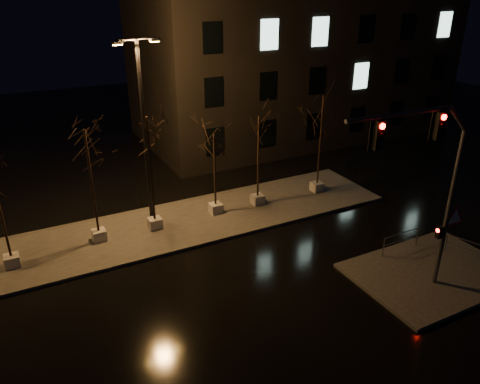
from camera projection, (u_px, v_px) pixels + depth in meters
ground at (247, 279)px, 20.60m from camera, size 90.00×90.00×0.00m
median at (195, 220)px, 25.42m from camera, size 22.00×5.00×0.15m
sidewalk_corner at (431, 273)px, 20.88m from camera, size 7.00×5.00×0.15m
building at (295, 41)px, 37.91m from camera, size 25.00×12.00×15.00m
tree_1 at (88, 156)px, 21.53m from camera, size 1.80×1.80×5.89m
tree_2 at (148, 143)px, 22.61m from camera, size 1.80×1.80×6.12m
tree_3 at (214, 153)px, 24.66m from camera, size 1.80×1.80×4.64m
tree_4 at (259, 137)px, 25.47m from camera, size 1.80×1.80×5.35m
tree_5 at (322, 118)px, 26.90m from camera, size 1.80×1.80×6.07m
traffic_signal_mast at (432, 176)px, 17.54m from camera, size 6.39×0.50×7.81m
streetlight_main at (144, 123)px, 22.91m from camera, size 2.35×0.75×9.45m
guard_rail_a at (401, 239)px, 22.22m from camera, size 2.24×0.08×0.97m
guard_rail_b at (468, 247)px, 21.53m from camera, size 0.72×1.90×0.95m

